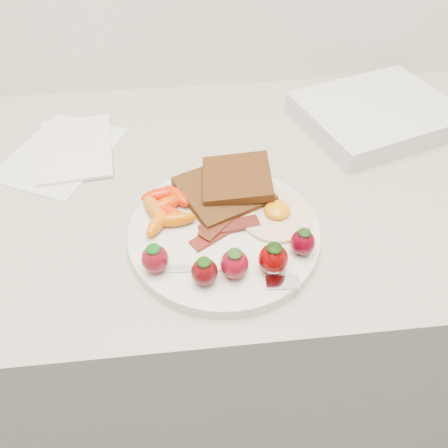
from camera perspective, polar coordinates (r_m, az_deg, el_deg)
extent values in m
cube|color=gray|center=(1.07, -1.62, -12.65)|extent=(2.00, 0.60, 0.90)
cylinder|color=silver|center=(0.62, 0.00, -1.20)|extent=(0.27, 0.27, 0.02)
cube|color=black|center=(0.66, -0.06, 4.38)|extent=(0.16, 0.16, 0.01)
cube|color=#33170B|center=(0.66, 1.69, 5.99)|extent=(0.11, 0.11, 0.02)
cylinder|color=silver|center=(0.63, 6.77, 1.14)|extent=(0.12, 0.12, 0.01)
ellipsoid|color=orange|center=(0.63, 6.96, 1.82)|extent=(0.04, 0.04, 0.02)
cube|color=#3A0F08|center=(0.61, -0.75, -1.09)|extent=(0.08, 0.06, 0.00)
cube|color=#390805|center=(0.61, 0.67, -0.29)|extent=(0.09, 0.03, 0.00)
cube|color=#37080B|center=(0.62, -0.17, 0.46)|extent=(0.07, 0.08, 0.00)
ellipsoid|color=#D13A00|center=(0.64, -7.68, 2.54)|extent=(0.06, 0.04, 0.02)
ellipsoid|color=red|center=(0.62, -6.91, 1.31)|extent=(0.06, 0.05, 0.02)
ellipsoid|color=#DD5F00|center=(0.62, -8.65, 0.21)|extent=(0.04, 0.06, 0.02)
ellipsoid|color=red|center=(0.65, -6.27, 3.68)|extent=(0.05, 0.06, 0.02)
ellipsoid|color=red|center=(0.66, -8.19, 3.84)|extent=(0.06, 0.03, 0.02)
ellipsoid|color=#C35B00|center=(0.62, -6.23, 0.60)|extent=(0.06, 0.02, 0.02)
ellipsoid|color=#BD6116|center=(0.64, -9.11, 2.03)|extent=(0.05, 0.06, 0.02)
ellipsoid|color=maroon|center=(0.56, -9.00, -4.52)|extent=(0.03, 0.03, 0.04)
ellipsoid|color=#0A4A0E|center=(0.55, -9.24, -3.21)|extent=(0.02, 0.02, 0.01)
ellipsoid|color=#4B060A|center=(0.54, -2.58, -6.23)|extent=(0.03, 0.03, 0.04)
ellipsoid|color=#123808|center=(0.53, -2.65, -4.98)|extent=(0.02, 0.02, 0.01)
ellipsoid|color=maroon|center=(0.55, 1.38, -5.24)|extent=(0.04, 0.04, 0.04)
ellipsoid|color=#1D4112|center=(0.53, 1.42, -3.87)|extent=(0.02, 0.02, 0.01)
ellipsoid|color=#620102|center=(0.55, 6.43, -4.58)|extent=(0.04, 0.04, 0.04)
ellipsoid|color=black|center=(0.54, 6.62, -3.13)|extent=(0.02, 0.02, 0.01)
ellipsoid|color=#540010|center=(0.58, 10.23, -2.37)|extent=(0.03, 0.03, 0.04)
ellipsoid|color=black|center=(0.57, 10.47, -1.13)|extent=(0.02, 0.02, 0.01)
cube|color=white|center=(0.57, -1.91, -5.70)|extent=(0.10, 0.02, 0.00)
cube|color=silver|center=(0.56, 7.64, -7.52)|extent=(0.04, 0.02, 0.00)
cube|color=silver|center=(0.82, -20.50, 8.67)|extent=(0.23, 0.25, 0.00)
cube|color=#F9D1D9|center=(0.82, -18.87, 9.40)|extent=(0.14, 0.19, 0.01)
cube|color=silver|center=(0.88, 19.22, 13.41)|extent=(0.32, 0.28, 0.04)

